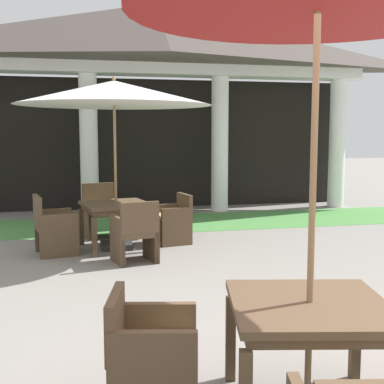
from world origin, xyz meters
name	(u,v)px	position (x,y,z in m)	size (l,w,h in m)	color
background_pavilion	(155,53)	(0.00, 8.71, 3.54)	(10.04, 2.65, 4.58)	white
lawn_strip	(167,223)	(0.00, 7.23, 0.00)	(11.84, 2.09, 0.01)	#519347
patio_table_near_foreground	(116,209)	(-1.16, 5.21, 0.62)	(1.15, 1.15, 0.72)	brown
patio_umbrella_near_foreground	(114,94)	(-1.16, 5.21, 2.38)	(2.98, 2.98, 2.64)	#2D2D2D
patio_chair_near_foreground_north	(101,213)	(-1.35, 6.15, 0.42)	(0.67, 0.65, 0.92)	brown
patio_chair_near_foreground_west	(53,227)	(-2.10, 5.02, 0.41)	(0.67, 0.70, 0.89)	brown
patio_chair_near_foreground_south	(135,234)	(-0.97, 4.27, 0.40)	(0.65, 0.66, 0.88)	brown
patio_chair_near_foreground_east	(173,220)	(-0.22, 5.40, 0.38)	(0.63, 0.65, 0.80)	brown
patio_table_mid_left	(309,316)	(-0.32, 0.16, 0.65)	(1.16, 1.16, 0.74)	brown
patio_chair_mid_left_west	(150,356)	(-1.31, 0.37, 0.39)	(0.64, 0.65, 0.80)	brown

